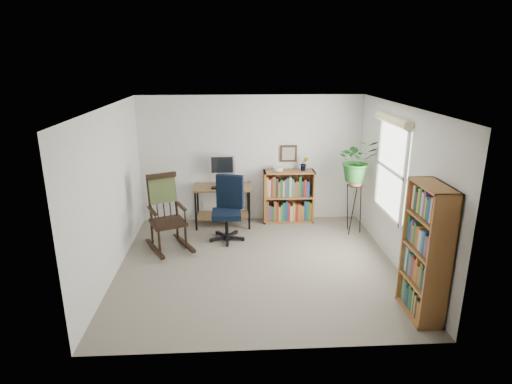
{
  "coord_description": "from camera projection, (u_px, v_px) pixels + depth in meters",
  "views": [
    {
      "loc": [
        -0.36,
        -5.91,
        3.03
      ],
      "look_at": [
        0.0,
        0.4,
        1.05
      ],
      "focal_mm": 30.0,
      "sensor_mm": 36.0,
      "label": 1
    }
  ],
  "objects": [
    {
      "name": "desk",
      "position": [
        223.0,
        206.0,
        8.03
      ],
      "size": [
        1.06,
        0.58,
        0.76
      ],
      "primitive_type": null,
      "color": "brown",
      "rests_on": "floor"
    },
    {
      "name": "wall_back",
      "position": [
        251.0,
        159.0,
        8.1
      ],
      "size": [
        4.2,
        0.0,
        2.4
      ],
      "primitive_type": "cube",
      "color": "silver",
      "rests_on": "ground"
    },
    {
      "name": "wall_right",
      "position": [
        399.0,
        188.0,
        6.31
      ],
      "size": [
        0.0,
        4.0,
        2.4
      ],
      "primitive_type": "cube",
      "color": "silver",
      "rests_on": "ground"
    },
    {
      "name": "spider_plant",
      "position": [
        359.0,
        140.0,
        7.29
      ],
      "size": [
        1.69,
        1.88,
        1.46
      ],
      "primitive_type": "imported",
      "color": "#216023",
      "rests_on": "plant_stand"
    },
    {
      "name": "rocking_chair",
      "position": [
        167.0,
        213.0,
        6.95
      ],
      "size": [
        1.04,
        1.26,
        1.27
      ],
      "primitive_type": null,
      "rotation": [
        0.0,
        0.0,
        0.42
      ],
      "color": "black",
      "rests_on": "floor"
    },
    {
      "name": "monitor",
      "position": [
        222.0,
        170.0,
        7.97
      ],
      "size": [
        0.46,
        0.16,
        0.56
      ],
      "primitive_type": null,
      "color": "silver",
      "rests_on": "desk"
    },
    {
      "name": "window",
      "position": [
        391.0,
        170.0,
        6.54
      ],
      "size": [
        0.12,
        1.2,
        1.5
      ],
      "primitive_type": null,
      "color": "white",
      "rests_on": "wall_right"
    },
    {
      "name": "tall_bookshelf",
      "position": [
        426.0,
        252.0,
        5.07
      ],
      "size": [
        0.31,
        0.73,
        1.67
      ],
      "primitive_type": null,
      "color": "#996132",
      "rests_on": "floor"
    },
    {
      "name": "framed_picture",
      "position": [
        288.0,
        154.0,
        8.08
      ],
      "size": [
        0.32,
        0.04,
        0.32
      ],
      "primitive_type": null,
      "color": "black",
      "rests_on": "wall_back"
    },
    {
      "name": "potted_plant_small",
      "position": [
        304.0,
        168.0,
        8.04
      ],
      "size": [
        0.13,
        0.24,
        0.11
      ],
      "primitive_type": "imported",
      "color": "#216023",
      "rests_on": "low_bookshelf"
    },
    {
      "name": "floor",
      "position": [
        257.0,
        265.0,
        6.56
      ],
      "size": [
        4.2,
        4.0,
        0.0
      ],
      "primitive_type": "cube",
      "color": "gray",
      "rests_on": "ground"
    },
    {
      "name": "ceiling",
      "position": [
        258.0,
        107.0,
        5.84
      ],
      "size": [
        4.2,
        4.0,
        0.0
      ],
      "primitive_type": "cube",
      "color": "silver",
      "rests_on": "ground"
    },
    {
      "name": "wall_front",
      "position": [
        269.0,
        249.0,
        4.29
      ],
      "size": [
        4.2,
        0.0,
        2.4
      ],
      "primitive_type": "cube",
      "color": "silver",
      "rests_on": "ground"
    },
    {
      "name": "keyboard",
      "position": [
        222.0,
        188.0,
        7.8
      ],
      "size": [
        0.4,
        0.15,
        0.02
      ],
      "primitive_type": "cube",
      "color": "black",
      "rests_on": "desk"
    },
    {
      "name": "wall_left",
      "position": [
        111.0,
        193.0,
        6.09
      ],
      "size": [
        0.0,
        4.0,
        2.4
      ],
      "primitive_type": "cube",
      "color": "silver",
      "rests_on": "ground"
    },
    {
      "name": "plant_stand",
      "position": [
        354.0,
        205.0,
        7.64
      ],
      "size": [
        0.38,
        0.38,
        1.05
      ],
      "primitive_type": null,
      "rotation": [
        0.0,
        0.0,
        -0.38
      ],
      "color": "black",
      "rests_on": "floor"
    },
    {
      "name": "office_chair",
      "position": [
        226.0,
        209.0,
        7.31
      ],
      "size": [
        0.77,
        0.77,
        1.13
      ],
      "primitive_type": null,
      "rotation": [
        0.0,
        0.0,
        -0.28
      ],
      "color": "black",
      "rests_on": "floor"
    },
    {
      "name": "low_bookshelf",
      "position": [
        289.0,
        196.0,
        8.18
      ],
      "size": [
        0.96,
        0.32,
        1.01
      ],
      "primitive_type": null,
      "color": "#996132",
      "rests_on": "floor"
    }
  ]
}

